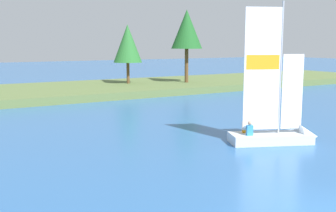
# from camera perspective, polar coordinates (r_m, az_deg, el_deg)

# --- Properties ---
(shore_bank) EXTENTS (80.00, 12.35, 0.62)m
(shore_bank) POSITION_cam_1_polar(r_m,az_deg,el_deg) (38.16, -16.72, 1.83)
(shore_bank) COLOR #5B703D
(shore_bank) RESTS_ON ground
(shoreline_tree_midleft) EXTENTS (2.81, 2.81, 5.79)m
(shoreline_tree_midleft) POSITION_cam_1_polar(r_m,az_deg,el_deg) (41.36, -5.58, 8.53)
(shoreline_tree_midleft) COLOR brown
(shoreline_tree_midleft) RESTS_ON shore_bank
(shoreline_tree_centre) EXTENTS (3.13, 3.13, 7.32)m
(shoreline_tree_centre) POSITION_cam_1_polar(r_m,az_deg,el_deg) (42.38, 2.60, 10.46)
(shoreline_tree_centre) COLOR brown
(shoreline_tree_centre) RESTS_ON shore_bank
(sailboat) EXTENTS (4.38, 2.84, 6.83)m
(sailboat) POSITION_cam_1_polar(r_m,az_deg,el_deg) (20.01, 15.49, -3.29)
(sailboat) COLOR silver
(sailboat) RESTS_ON ground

